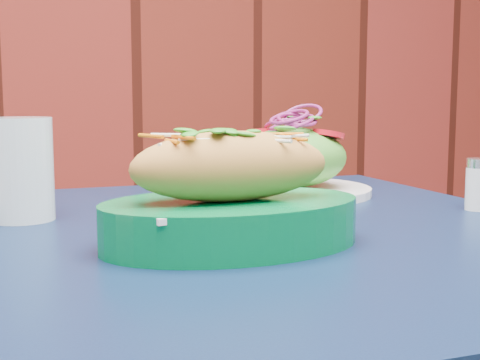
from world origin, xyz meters
name	(u,v)px	position (x,y,z in m)	size (l,w,h in m)	color
cafe_table	(231,303)	(-0.21, 1.69, 0.66)	(0.83, 0.83, 0.75)	black
banh_mi_basket	(232,200)	(-0.24, 1.61, 0.80)	(0.27, 0.18, 0.13)	#006430
salad_plate	(291,162)	(-0.02, 1.89, 0.80)	(0.24, 0.24, 0.13)	white
water_glass	(21,169)	(-0.42, 1.83, 0.81)	(0.08, 0.08, 0.13)	silver
salt_shaker	(478,184)	(0.14, 1.68, 0.78)	(0.03, 0.03, 0.07)	white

